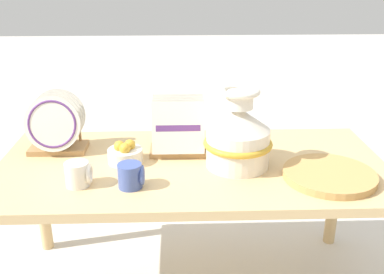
{
  "coord_description": "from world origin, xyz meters",
  "views": [
    {
      "loc": [
        -0.06,
        -1.58,
        1.33
      ],
      "look_at": [
        0.0,
        0.0,
        0.7
      ],
      "focal_mm": 42.0,
      "sensor_mm": 36.0,
      "label": 1
    }
  ],
  "objects_px": {
    "mug_cobalt_glaze": "(131,176)",
    "mug_cream_glaze": "(79,174)",
    "dish_rack_round_plates": "(56,128)",
    "dish_rack_square_plates": "(178,133)",
    "ceramic_vase": "(238,135)",
    "wicker_charger_stack": "(329,175)",
    "fruit_bowl": "(125,154)"
  },
  "relations": [
    {
      "from": "ceramic_vase",
      "to": "wicker_charger_stack",
      "type": "bearing_deg",
      "value": -21.29
    },
    {
      "from": "mug_cobalt_glaze",
      "to": "fruit_bowl",
      "type": "bearing_deg",
      "value": 101.61
    },
    {
      "from": "wicker_charger_stack",
      "to": "dish_rack_square_plates",
      "type": "bearing_deg",
      "value": 154.84
    },
    {
      "from": "mug_cobalt_glaze",
      "to": "mug_cream_glaze",
      "type": "relative_size",
      "value": 1.0
    },
    {
      "from": "dish_rack_square_plates",
      "to": "mug_cobalt_glaze",
      "type": "relative_size",
      "value": 2.51
    },
    {
      "from": "dish_rack_round_plates",
      "to": "dish_rack_square_plates",
      "type": "distance_m",
      "value": 0.5
    },
    {
      "from": "ceramic_vase",
      "to": "mug_cream_glaze",
      "type": "bearing_deg",
      "value": -165.86
    },
    {
      "from": "dish_rack_round_plates",
      "to": "fruit_bowl",
      "type": "height_order",
      "value": "dish_rack_round_plates"
    },
    {
      "from": "dish_rack_round_plates",
      "to": "dish_rack_square_plates",
      "type": "xyz_separation_m",
      "value": [
        0.5,
        -0.03,
        -0.02
      ]
    },
    {
      "from": "ceramic_vase",
      "to": "wicker_charger_stack",
      "type": "distance_m",
      "value": 0.36
    },
    {
      "from": "mug_cobalt_glaze",
      "to": "mug_cream_glaze",
      "type": "distance_m",
      "value": 0.19
    },
    {
      "from": "dish_rack_square_plates",
      "to": "wicker_charger_stack",
      "type": "height_order",
      "value": "dish_rack_square_plates"
    },
    {
      "from": "dish_rack_square_plates",
      "to": "mug_cobalt_glaze",
      "type": "distance_m",
      "value": 0.34
    },
    {
      "from": "dish_rack_round_plates",
      "to": "wicker_charger_stack",
      "type": "bearing_deg",
      "value": -15.43
    },
    {
      "from": "wicker_charger_stack",
      "to": "dish_rack_round_plates",
      "type": "bearing_deg",
      "value": 164.57
    },
    {
      "from": "ceramic_vase",
      "to": "mug_cream_glaze",
      "type": "height_order",
      "value": "ceramic_vase"
    },
    {
      "from": "dish_rack_square_plates",
      "to": "mug_cream_glaze",
      "type": "height_order",
      "value": "dish_rack_square_plates"
    },
    {
      "from": "wicker_charger_stack",
      "to": "fruit_bowl",
      "type": "xyz_separation_m",
      "value": [
        -0.75,
        0.17,
        0.02
      ]
    },
    {
      "from": "ceramic_vase",
      "to": "dish_rack_square_plates",
      "type": "height_order",
      "value": "ceramic_vase"
    },
    {
      "from": "dish_rack_round_plates",
      "to": "mug_cobalt_glaze",
      "type": "distance_m",
      "value": 0.47
    },
    {
      "from": "fruit_bowl",
      "to": "dish_rack_square_plates",
      "type": "bearing_deg",
      "value": 22.27
    },
    {
      "from": "fruit_bowl",
      "to": "ceramic_vase",
      "type": "bearing_deg",
      "value": -6.09
    },
    {
      "from": "wicker_charger_stack",
      "to": "mug_cobalt_glaze",
      "type": "bearing_deg",
      "value": -176.84
    },
    {
      "from": "dish_rack_square_plates",
      "to": "mug_cream_glaze",
      "type": "relative_size",
      "value": 2.51
    },
    {
      "from": "mug_cobalt_glaze",
      "to": "ceramic_vase",
      "type": "bearing_deg",
      "value": 22.75
    },
    {
      "from": "dish_rack_round_plates",
      "to": "mug_cobalt_glaze",
      "type": "relative_size",
      "value": 2.66
    },
    {
      "from": "dish_rack_round_plates",
      "to": "fruit_bowl",
      "type": "relative_size",
      "value": 1.81
    },
    {
      "from": "dish_rack_round_plates",
      "to": "mug_cobalt_glaze",
      "type": "xyz_separation_m",
      "value": [
        0.33,
        -0.33,
        -0.06
      ]
    },
    {
      "from": "ceramic_vase",
      "to": "mug_cream_glaze",
      "type": "xyz_separation_m",
      "value": [
        -0.57,
        -0.14,
        -0.08
      ]
    },
    {
      "from": "dish_rack_round_plates",
      "to": "dish_rack_square_plates",
      "type": "relative_size",
      "value": 1.06
    },
    {
      "from": "fruit_bowl",
      "to": "mug_cream_glaze",
      "type": "bearing_deg",
      "value": -126.55
    },
    {
      "from": "dish_rack_round_plates",
      "to": "wicker_charger_stack",
      "type": "height_order",
      "value": "dish_rack_round_plates"
    }
  ]
}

